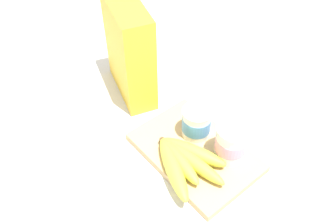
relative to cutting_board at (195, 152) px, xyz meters
name	(u,v)px	position (x,y,z in m)	size (l,w,h in m)	color
ground_plane	(195,155)	(0.00, 0.00, -0.01)	(2.40, 2.40, 0.00)	silver
cutting_board	(195,152)	(0.00, 0.00, 0.00)	(0.30, 0.20, 0.02)	tan
cereal_box	(130,51)	(-0.29, 0.03, 0.13)	(0.21, 0.08, 0.27)	yellow
yogurt_cup_front	(196,123)	(-0.04, 0.04, 0.05)	(0.07, 0.07, 0.08)	white
yogurt_cup_back	(231,143)	(0.06, 0.05, 0.06)	(0.08, 0.08, 0.10)	white
banana_bunch	(184,161)	(0.02, -0.05, 0.03)	(0.19, 0.17, 0.04)	yellow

